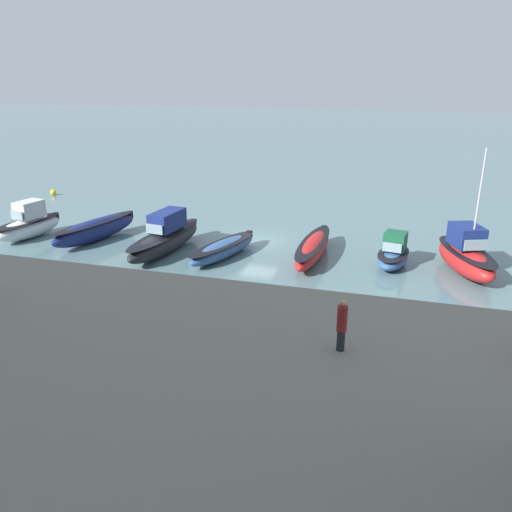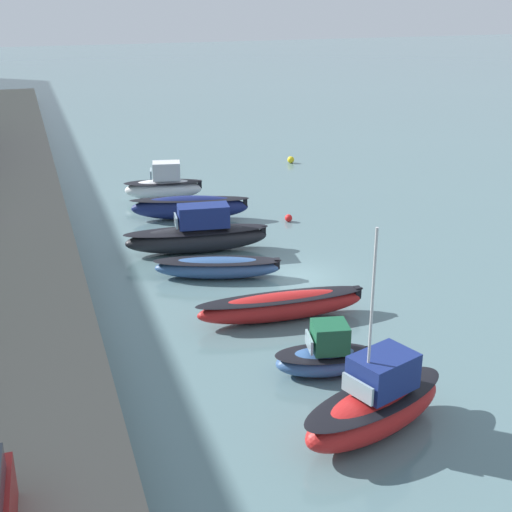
# 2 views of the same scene
# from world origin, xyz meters

# --- Properties ---
(ground_plane) EXTENTS (320.00, 320.00, 0.00)m
(ground_plane) POSITION_xyz_m (0.00, 0.00, 0.00)
(ground_plane) COLOR slate
(moored_boat_0) EXTENTS (4.24, 6.81, 7.85)m
(moored_boat_0) POSITION_xyz_m (-14.13, 2.64, 1.13)
(moored_boat_0) COLOR red
(moored_boat_0) RESTS_ON ground_plane
(moored_boat_1) EXTENTS (2.56, 4.37, 2.24)m
(moored_boat_1) POSITION_xyz_m (-9.79, 2.68, 0.80)
(moored_boat_1) COLOR #33568E
(moored_boat_1) RESTS_ON ground_plane
(moored_boat_2) EXTENTS (1.93, 8.39, 1.35)m
(moored_boat_2) POSITION_xyz_m (-4.53, 2.65, 0.72)
(moored_boat_2) COLOR red
(moored_boat_2) RESTS_ON ground_plane
(moored_boat_3) EXTENTS (3.64, 7.13, 1.16)m
(moored_boat_3) POSITION_xyz_m (1.38, 4.18, 0.62)
(moored_boat_3) COLOR #33568E
(moored_boat_3) RESTS_ON ground_plane
(moored_boat_4) EXTENTS (2.92, 8.79, 2.88)m
(moored_boat_4) POSITION_xyz_m (5.59, 4.22, 1.07)
(moored_boat_4) COLOR black
(moored_boat_4) RESTS_ON ground_plane
(moored_boat_5) EXTENTS (3.46, 8.17, 1.66)m
(moored_boat_5) POSITION_xyz_m (11.81, 3.24, 0.87)
(moored_boat_5) COLOR navy
(moored_boat_5) RESTS_ON ground_plane
(moored_boat_6) EXTENTS (2.94, 6.01, 2.80)m
(moored_boat_6) POSITION_xyz_m (17.10, 3.96, 1.04)
(moored_boat_6) COLOR white
(moored_boat_6) RESTS_ON ground_plane
(mooring_buoy_0) EXTENTS (0.51, 0.51, 0.51)m
(mooring_buoy_0) POSITION_xyz_m (9.26, -2.91, 0.25)
(mooring_buoy_0) COLOR red
(mooring_buoy_0) RESTS_ON ground_plane
(mooring_buoy_1) EXTENTS (0.61, 0.61, 0.61)m
(mooring_buoy_1) POSITION_xyz_m (24.74, -8.96, 0.30)
(mooring_buoy_1) COLOR yellow
(mooring_buoy_1) RESTS_ON ground_plane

